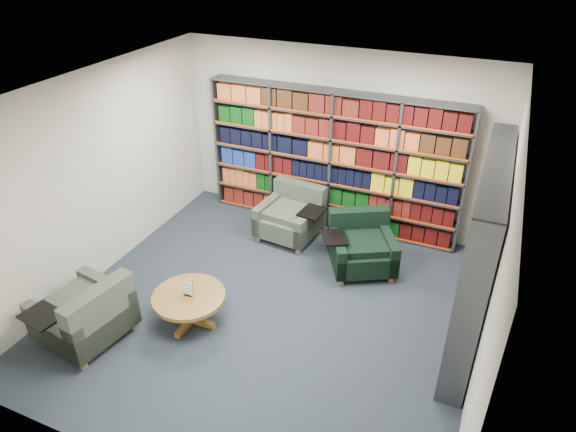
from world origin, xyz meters
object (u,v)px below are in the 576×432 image
at_px(chair_green_right, 360,246).
at_px(coffee_table, 189,301).
at_px(chair_teal_front, 88,317).
at_px(chair_teal_left, 292,216).

distance_m(chair_green_right, coffee_table, 2.56).
relative_size(chair_teal_front, coffee_table, 1.29).
relative_size(chair_teal_left, chair_teal_front, 0.93).
bearing_deg(coffee_table, chair_green_right, 52.01).
bearing_deg(chair_teal_left, chair_teal_front, -112.26).
height_order(chair_teal_left, chair_teal_front, chair_teal_front).
xyz_separation_m(chair_green_right, coffee_table, (-1.57, -2.01, 0.02)).
xyz_separation_m(chair_teal_left, coffee_table, (-0.35, -2.41, 0.02)).
height_order(chair_teal_left, chair_green_right, chair_teal_left).
height_order(chair_green_right, chair_teal_front, chair_teal_front).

